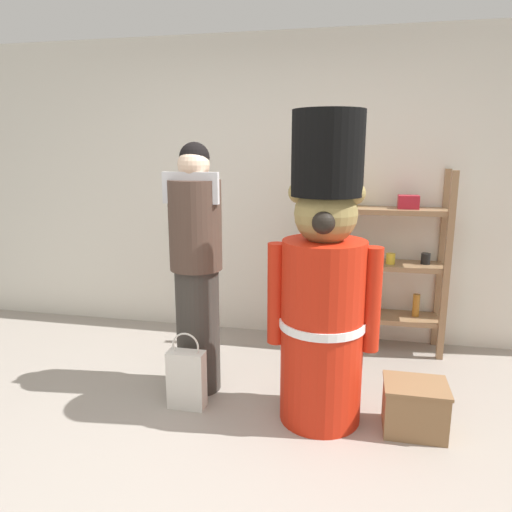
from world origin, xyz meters
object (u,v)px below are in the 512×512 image
Objects in this scene: person_shopper at (196,268)px; teddy_bear_guard at (323,287)px; merchandise_shelf at (372,260)px; display_crate at (415,407)px; shopping_bag at (187,378)px.

teddy_bear_guard is at bearing -14.02° from person_shopper.
merchandise_shelf is at bearing 40.65° from person_shopper.
teddy_bear_guard is 5.04× the size of display_crate.
person_shopper is (-0.86, 0.22, 0.02)m from teddy_bear_guard.
shopping_bag reaches higher than display_crate.
teddy_bear_guard is at bearing 3.40° from shopping_bag.
person_shopper is at bearing 91.07° from shopping_bag.
merchandise_shelf is 1.55m from person_shopper.
merchandise_shelf is 1.27m from teddy_bear_guard.
merchandise_shelf is at bearing 101.38° from display_crate.
person_shopper reaches higher than display_crate.
merchandise_shelf reaches higher than shopping_bag.
teddy_bear_guard is at bearing 177.25° from display_crate.
display_crate is at bearing -78.62° from merchandise_shelf.
shopping_bag is at bearing -132.53° from merchandise_shelf.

